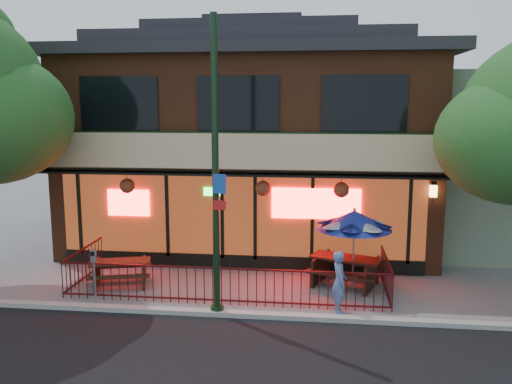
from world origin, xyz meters
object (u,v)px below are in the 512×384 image
picnic_table_left (120,269)px  parking_meter_near (94,269)px  picnic_table_right (346,267)px  patio_umbrella (354,220)px  pedestrian (339,282)px  street_light (216,185)px

picnic_table_left → parking_meter_near: size_ratio=1.28×
picnic_table_right → parking_meter_near: parking_meter_near is taller
patio_umbrella → parking_meter_near: size_ratio=1.52×
pedestrian → patio_umbrella: bearing=-25.8°
street_light → pedestrian: (2.91, 0.46, -2.39)m
street_light → picnic_table_right: size_ratio=3.07×
street_light → picnic_table_right: (3.16, 2.46, -2.62)m
picnic_table_left → parking_meter_near: (0.01, -1.73, 0.55)m
picnic_table_left → picnic_table_right: 6.26m
patio_umbrella → pedestrian: patio_umbrella is taller
pedestrian → parking_meter_near: (-5.96, -0.46, 0.25)m
street_light → pedestrian: size_ratio=4.59×
street_light → picnic_table_left: bearing=150.5°
picnic_table_right → pedestrian: bearing=-97.2°
picnic_table_left → patio_umbrella: 6.57m
picnic_table_left → street_light: bearing=-29.5°
patio_umbrella → pedestrian: 2.07m
picnic_table_right → patio_umbrella: bearing=-63.9°
picnic_table_right → parking_meter_near: 6.69m
picnic_table_left → patio_umbrella: bearing=3.4°
patio_umbrella → parking_meter_near: (-6.38, -2.10, -0.93)m
picnic_table_right → parking_meter_near: size_ratio=1.52×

